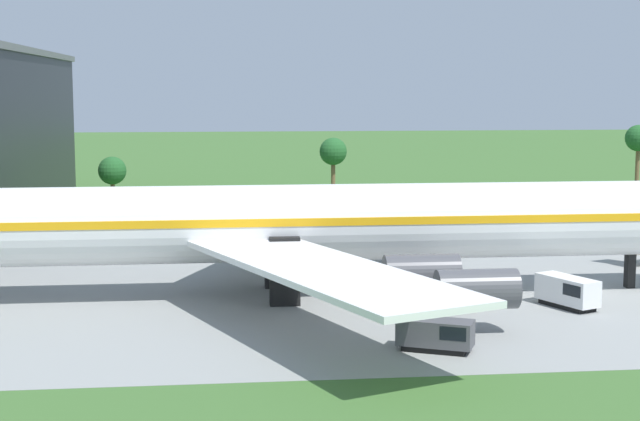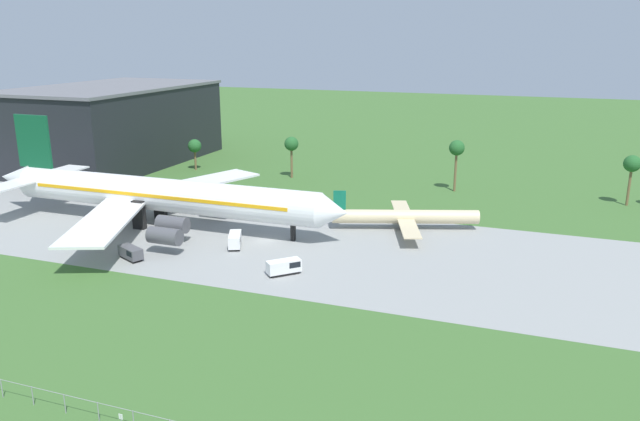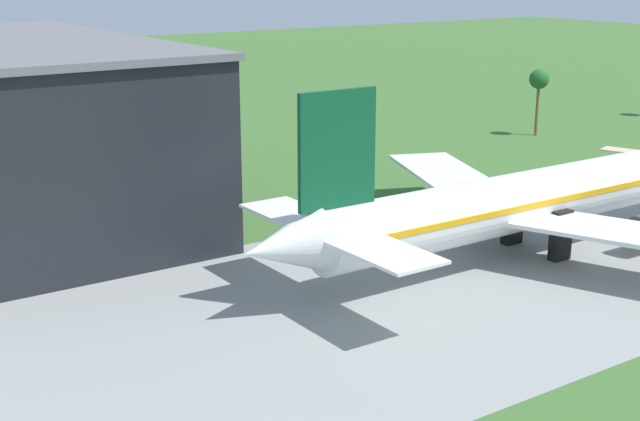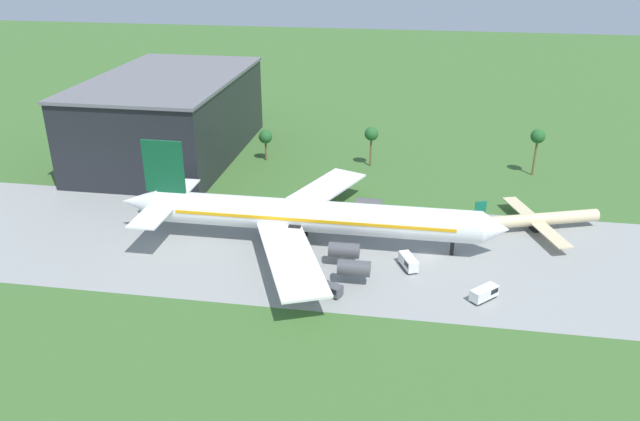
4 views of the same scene
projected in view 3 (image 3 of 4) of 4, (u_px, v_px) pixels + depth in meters
The scene contains 2 objects.
jet_airliner at pixel (550, 196), 98.25m from camera, with size 77.31×59.89×20.13m.
palm_tree_row at pixel (516, 92), 159.09m from camera, with size 118.14×3.60×12.17m.
Camera 3 is at (-98.53, -62.13, 31.11)m, focal length 50.00 mm.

